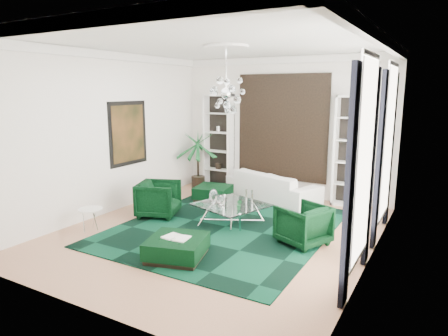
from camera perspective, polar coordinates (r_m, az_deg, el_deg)
The scene contains 30 objects.
floor at distance 8.49m, azimuth -0.73°, elevation -9.11°, with size 6.00×7.00×0.02m, color #AD7B5B.
ceiling at distance 8.01m, azimuth -0.80°, elevation 17.47°, with size 6.00×7.00×0.02m, color white.
wall_back at distance 11.18m, azimuth 8.41°, elevation 5.74°, with size 6.00×0.02×3.80m, color white.
wall_front at distance 5.34m, azimuth -20.14°, elevation -0.61°, with size 6.00×0.02×3.80m, color white.
wall_left at distance 9.89m, azimuth -16.04°, elevation 4.74°, with size 0.02×7.00×3.80m, color white.
wall_right at distance 7.02m, azimuth 20.97°, elevation 2.00°, with size 0.02×7.00×3.80m, color white.
crown_molding at distance 8.00m, azimuth -0.79°, elevation 16.69°, with size 6.00×7.00×0.18m, color white, non-canonical shape.
ceiling_medallion at distance 8.27m, azimuth 0.30°, elevation 16.99°, with size 0.90×0.90×0.05m, color white.
tapestry at distance 11.13m, azimuth 8.32°, elevation 5.72°, with size 2.50×0.06×2.80m, color black.
shelving_left at distance 11.90m, azimuth -0.80°, elevation 3.76°, with size 0.90×0.38×2.80m, color white, non-canonical shape.
shelving_right at distance 10.50m, azimuth 17.89°, elevation 2.23°, with size 0.90×0.38×2.80m, color white, non-canonical shape.
painting at distance 10.29m, azimuth -13.49°, elevation 4.82°, with size 0.04×1.30×1.60m, color black.
window_near at distance 6.15m, azimuth 19.48°, elevation 0.89°, with size 0.03×1.10×2.90m, color white.
curtain_near_a at distance 5.45m, azimuth 17.46°, elevation -2.91°, with size 0.07×0.30×3.25m, color black.
curtain_near_b at distance 6.95m, azimuth 20.23°, elevation -0.13°, with size 0.07×0.30×3.25m, color black.
window_far at distance 8.50m, azimuth 22.42°, elevation 3.36°, with size 0.03×1.10×2.90m, color white.
curtain_far_a at distance 7.77m, azimuth 21.27°, elevation 0.92°, with size 0.07×0.30×3.25m, color black.
curtain_far_b at distance 9.30m, azimuth 22.72°, elevation 2.38°, with size 0.07×0.30×3.25m, color black.
rug at distance 8.72m, azimuth 0.28°, elevation -8.39°, with size 4.20×5.00×0.02m, color black.
sofa at distance 10.82m, azimuth 6.91°, elevation -2.54°, with size 2.62×1.03×0.77m, color white.
armchair_left at distance 9.47m, azimuth -9.32°, elevation -4.40°, with size 0.89×0.91×0.83m, color black.
armchair_right at distance 7.85m, azimuth 11.23°, elevation -7.95°, with size 0.83×0.85×0.78m, color black.
coffee_table at distance 8.86m, azimuth 1.08°, elevation -6.59°, with size 1.32×1.32×0.46m, color white, non-canonical shape.
ottoman_side at distance 10.73m, azimuth -1.56°, elevation -3.63°, with size 0.88×0.88×0.39m, color black.
ottoman_front at distance 7.18m, azimuth -6.76°, elevation -11.32°, with size 0.96×0.96×0.38m, color black.
book at distance 7.11m, azimuth -6.79°, elevation -9.77°, with size 0.46×0.31×0.03m, color white.
side_table at distance 8.88m, azimuth -18.46°, elevation -7.08°, with size 0.49×0.49×0.47m, color white.
palm at distance 11.90m, azimuth -3.76°, elevation 2.28°, with size 1.37×1.37×2.20m, color #165A29, non-canonical shape.
chandelier at distance 8.22m, azimuth 0.30°, elevation 10.61°, with size 0.89×0.89×0.81m, color white, non-canonical shape.
table_plant at distance 8.38m, azimuth 2.18°, elevation -5.23°, with size 0.12×0.10×0.22m, color #165A29.
Camera 1 is at (4.03, -6.87, 2.92)m, focal length 32.00 mm.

